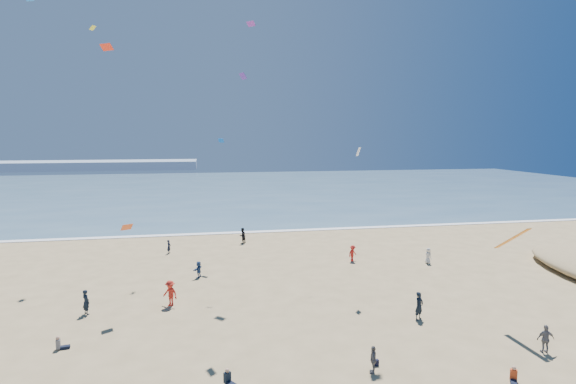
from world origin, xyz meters
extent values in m
cube|color=#476B84|center=(0.00, 95.00, 0.03)|extent=(220.00, 100.00, 0.06)
cube|color=white|center=(0.00, 45.00, 0.04)|extent=(220.00, 1.20, 0.08)
cube|color=#7A8EA8|center=(-60.00, 170.00, 1.60)|extent=(110.00, 20.00, 3.20)
imported|color=black|center=(12.40, 14.68, 0.96)|extent=(0.84, 0.75, 1.93)
imported|color=black|center=(-10.30, 19.84, 0.89)|extent=(0.76, 0.77, 1.79)
imported|color=black|center=(2.34, 39.15, 0.92)|extent=(1.12, 1.13, 1.84)
imported|color=slate|center=(6.71, 8.61, 0.74)|extent=(0.66, 0.94, 1.49)
imported|color=red|center=(12.63, 29.43, 0.82)|extent=(1.22, 1.07, 1.63)
imported|color=black|center=(-5.82, 36.04, 0.73)|extent=(0.50, 0.62, 1.46)
imported|color=red|center=(-4.57, 20.41, 0.96)|extent=(1.42, 1.32, 1.92)
imported|color=#305085|center=(-2.58, 26.93, 0.73)|extent=(1.01, 1.40, 1.46)
imported|color=silver|center=(19.70, 27.25, 0.78)|extent=(0.64, 0.85, 1.56)
imported|color=slate|center=(17.36, 8.87, 0.84)|extent=(1.04, 0.59, 1.68)
cube|color=black|center=(7.15, 9.28, 0.17)|extent=(0.28, 0.18, 0.34)
cube|color=white|center=(10.52, 22.32, 11.26)|extent=(0.55, 0.62, 0.70)
cube|color=blue|center=(-0.17, 33.10, 12.10)|extent=(0.61, 0.62, 0.41)
cube|color=red|center=(-7.49, 16.66, 17.83)|extent=(0.87, 0.74, 0.37)
cube|color=purple|center=(2.50, 28.75, 22.49)|extent=(0.82, 0.83, 0.40)
cube|color=#4F229D|center=(0.86, 18.66, 16.58)|extent=(0.53, 0.83, 0.42)
cube|color=yellow|center=(-12.25, 35.22, 22.98)|extent=(0.63, 0.66, 0.40)
cube|color=#CB4E22|center=(-7.31, 19.74, 6.18)|extent=(0.86, 0.76, 0.47)
cube|color=orange|center=(17.67, 12.65, 5.91)|extent=(0.35, 2.64, 1.87)
camera|label=1|loc=(-1.86, -12.70, 12.47)|focal=28.00mm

